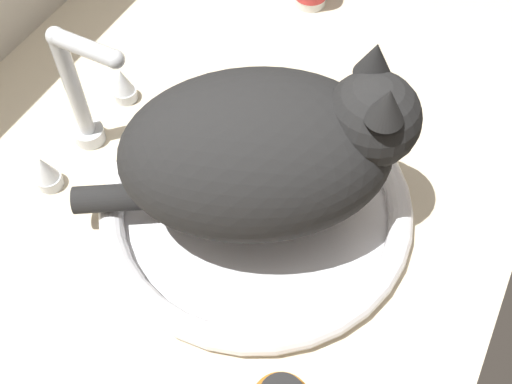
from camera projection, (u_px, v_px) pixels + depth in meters
The scene contains 4 objects.
countertop at pixel (214, 177), 79.28cm from camera, with size 123.19×75.02×3.00cm, color beige.
sink_basin at pixel (256, 205), 73.46cm from camera, with size 37.52×37.52×2.93cm.
faucet at pixel (83, 102), 74.68cm from camera, with size 19.87×10.94×18.60cm.
cat at pixel (272, 150), 65.07cm from camera, with size 32.58×36.55×20.11cm.
Camera 1 is at (-39.04, -26.40, 65.51)cm, focal length 42.86 mm.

